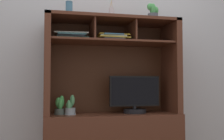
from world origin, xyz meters
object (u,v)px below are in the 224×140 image
Objects in this scene: magazine_stack_centre at (72,37)px; tv_monitor at (135,97)px; media_console at (112,125)px; diffuser_bottle at (111,13)px; potted_succulent at (153,13)px; potted_fern at (60,106)px; magazine_stack_left at (112,38)px; ceramic_vase at (69,9)px; potted_orchid at (70,107)px.

tv_monitor is at bearing -5.45° from magazine_stack_centre.
media_console is 5.83× the size of diffuser_bottle.
media_console is at bearing 176.10° from potted_succulent.
potted_fern is 0.86m from magazine_stack_left.
potted_fern is 0.69× the size of diffuser_bottle.
magazine_stack_left is 0.41m from magazine_stack_centre.
magazine_stack_left is at bearing -176.54° from potted_succulent.
magazine_stack_left is 2.12× the size of ceramic_vase.
diffuser_bottle is (0.41, -0.00, 0.26)m from magazine_stack_centre.
diffuser_bottle is 0.44m from ceramic_vase.
potted_orchid is at bearing -103.29° from magazine_stack_centre.
magazine_stack_centre is 0.90m from potted_succulent.
potted_orchid is 1.06m from diffuser_bottle.
magazine_stack_centre is 1.92× the size of potted_succulent.
potted_succulent is (0.86, -0.05, 0.28)m from magazine_stack_centre.
magazine_stack_left is at bearing -2.44° from potted_orchid.
media_console is 8.13× the size of potted_orchid.
tv_monitor is 2.89× the size of potted_succulent.
ceramic_vase is at bearing 176.72° from tv_monitor.
ceramic_vase is (-0.89, 0.03, -0.00)m from potted_succulent.
tv_monitor is (0.23, -0.04, 0.28)m from media_console.
ceramic_vase is at bearing 113.07° from potted_orchid.
tv_monitor is 2.83× the size of potted_fern.
ceramic_vase reaches higher than magazine_stack_centre.
magazine_stack_centre is 1.30× the size of diffuser_bottle.
diffuser_bottle is at bearing 7.84° from potted_orchid.
potted_fern is 1.02× the size of potted_succulent.
potted_succulent is (0.44, -0.03, 1.17)m from media_console.
diffuser_bottle is 1.72× the size of ceramic_vase.
media_console reaches higher than magazine_stack_left.
magazine_stack_centre reaches higher than tv_monitor.
ceramic_vase is (-0.44, -0.02, 0.01)m from diffuser_bottle.
media_console is 2.97× the size of tv_monitor.
media_console is 10.01× the size of ceramic_vase.
potted_orchid is at bearing -174.63° from media_console.
magazine_stack_centre is at bearing 9.23° from potted_fern.
potted_succulent is at bearing 3.46° from magazine_stack_left.
potted_succulent reaches higher than potted_orchid.
media_console is 8.59× the size of potted_succulent.
magazine_stack_left is at bearing -100.91° from media_console.
magazine_stack_left is at bearing -7.43° from ceramic_vase.
potted_fern is 1.37m from potted_succulent.
diffuser_bottle is (-0.00, 0.02, 1.15)m from media_console.
tv_monitor is 0.91m from diffuser_bottle.
tv_monitor reaches higher than potted_fern.
magazine_stack_left is 1.82× the size of potted_succulent.
media_console is 4.48× the size of magazine_stack_centre.
magazine_stack_centre is at bearing 177.03° from media_console.
potted_fern is at bearing 178.06° from potted_succulent.
tv_monitor is 1.97× the size of diffuser_bottle.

